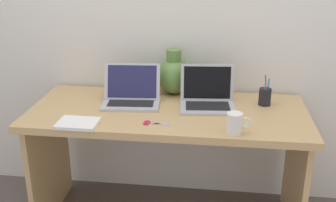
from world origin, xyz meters
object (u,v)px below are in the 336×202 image
(notebook_stack, at_px, (78,123))
(coffee_mug, at_px, (235,123))
(green_vase, at_px, (174,75))
(laptop_left, at_px, (132,93))
(laptop_right, at_px, (207,96))
(scissors, at_px, (152,123))
(pen_cup, at_px, (265,96))

(notebook_stack, distance_m, coffee_mug, 0.79)
(green_vase, xyz_separation_m, notebook_stack, (-0.43, -0.54, -0.11))
(laptop_left, bearing_deg, notebook_stack, -121.52)
(laptop_right, height_order, notebook_stack, laptop_right)
(green_vase, height_order, scissors, green_vase)
(coffee_mug, bearing_deg, notebook_stack, 179.79)
(laptop_left, distance_m, coffee_mug, 0.68)
(laptop_left, distance_m, laptop_right, 0.44)
(green_vase, distance_m, pen_cup, 0.56)
(coffee_mug, distance_m, scissors, 0.42)
(coffee_mug, bearing_deg, laptop_left, 149.40)
(green_vase, relative_size, notebook_stack, 1.34)
(pen_cup, bearing_deg, notebook_stack, -157.39)
(green_vase, height_order, notebook_stack, green_vase)
(green_vase, bearing_deg, coffee_mug, -56.55)
(laptop_left, relative_size, notebook_stack, 1.66)
(laptop_right, height_order, scissors, laptop_right)
(scissors, bearing_deg, notebook_stack, -171.17)
(coffee_mug, relative_size, scissors, 0.80)
(laptop_right, xyz_separation_m, coffee_mug, (0.15, -0.35, -0.01))
(scissors, bearing_deg, laptop_right, 47.29)
(laptop_right, height_order, green_vase, green_vase)
(scissors, bearing_deg, pen_cup, 30.11)
(green_vase, height_order, pen_cup, green_vase)
(notebook_stack, bearing_deg, green_vase, 51.56)
(green_vase, bearing_deg, notebook_stack, -128.44)
(laptop_left, relative_size, scissors, 2.31)
(green_vase, bearing_deg, laptop_right, -41.65)
(laptop_right, relative_size, coffee_mug, 2.74)
(pen_cup, bearing_deg, scissors, -149.89)
(laptop_left, height_order, pen_cup, laptop_left)
(laptop_left, bearing_deg, coffee_mug, -30.60)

